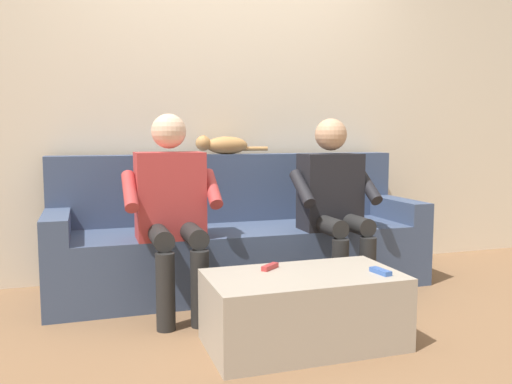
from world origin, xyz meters
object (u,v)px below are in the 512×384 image
(couch, at_px, (240,240))
(remote_blue, at_px, (381,271))
(person_left_seated, at_px, (334,197))
(remote_red, at_px, (270,267))
(cat_on_backrest, at_px, (223,145))
(coffee_table, at_px, (303,309))
(person_right_seated, at_px, (172,202))

(couch, xyz_separation_m, remote_blue, (-0.35, 1.20, 0.06))
(couch, distance_m, person_left_seated, 0.71)
(person_left_seated, bearing_deg, remote_red, 42.37)
(couch, bearing_deg, cat_on_backrest, -76.58)
(couch, relative_size, cat_on_backrest, 4.70)
(person_left_seated, distance_m, cat_on_backrest, 0.88)
(couch, bearing_deg, remote_red, 82.64)
(couch, relative_size, person_left_seated, 2.20)
(coffee_table, height_order, remote_blue, remote_blue)
(person_left_seated, bearing_deg, person_right_seated, -0.41)
(coffee_table, distance_m, person_left_seated, 0.98)
(person_left_seated, height_order, remote_blue, person_left_seated)
(coffee_table, relative_size, remote_blue, 7.71)
(person_right_seated, xyz_separation_m, remote_red, (-0.39, 0.59, -0.27))
(coffee_table, xyz_separation_m, remote_red, (0.12, -0.13, 0.19))
(couch, height_order, cat_on_backrest, cat_on_backrest)
(person_left_seated, distance_m, person_right_seated, 1.02)
(person_right_seated, bearing_deg, remote_red, 123.44)
(person_right_seated, bearing_deg, cat_on_backrest, -127.52)
(remote_red, height_order, remote_blue, remote_red)
(cat_on_backrest, bearing_deg, coffee_table, 92.33)
(cat_on_backrest, bearing_deg, remote_blue, 105.75)
(couch, relative_size, remote_blue, 20.46)
(person_left_seated, bearing_deg, coffee_table, 54.32)
(cat_on_backrest, height_order, remote_blue, cat_on_backrest)
(person_right_seated, xyz_separation_m, remote_blue, (-0.86, 0.83, -0.27))
(cat_on_backrest, distance_m, remote_red, 1.32)
(couch, bearing_deg, person_right_seated, 36.05)
(person_left_seated, bearing_deg, remote_blue, 78.86)
(person_right_seated, bearing_deg, couch, -143.95)
(coffee_table, relative_size, person_right_seated, 0.81)
(person_right_seated, bearing_deg, remote_blue, 136.00)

